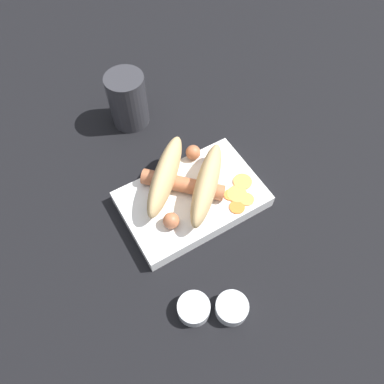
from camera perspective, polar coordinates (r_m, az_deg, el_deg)
ground_plane at (r=0.67m, az=0.00°, el=-1.68°), size 3.00×3.00×0.00m
food_tray at (r=0.66m, az=0.00°, el=-1.09°), size 0.24×0.16×0.03m
bread_roll at (r=0.63m, az=-0.95°, el=1.91°), size 0.20×0.20×0.06m
sausage at (r=0.64m, az=-1.41°, el=1.14°), size 0.13×0.13×0.03m
pickled_veggies at (r=0.65m, az=7.23°, el=-0.18°), size 0.07×0.07×0.00m
condiment_cup_near at (r=0.59m, az=0.26°, el=-17.37°), size 0.05×0.05×0.02m
condiment_cup_far at (r=0.59m, az=6.06°, el=-17.21°), size 0.05×0.05×0.02m
drink_glass at (r=0.76m, az=-9.77°, el=13.64°), size 0.08×0.08×0.11m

